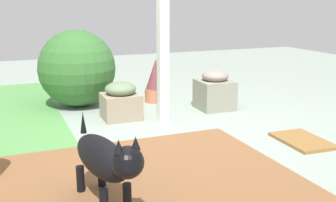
# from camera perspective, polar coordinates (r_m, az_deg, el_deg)

# --- Properties ---
(ground_plane) EXTENTS (12.00, 12.00, 0.00)m
(ground_plane) POSITION_cam_1_polar(r_m,az_deg,el_deg) (4.20, 1.47, -4.42)
(ground_plane) COLOR gray
(brick_path) EXTENTS (1.80, 2.40, 0.02)m
(brick_path) POSITION_cam_1_polar(r_m,az_deg,el_deg) (3.10, -4.69, -11.14)
(brick_path) COLOR brown
(brick_path) RESTS_ON ground
(porch_pillar) EXTENTS (0.10, 0.10, 2.04)m
(porch_pillar) POSITION_cam_1_polar(r_m,az_deg,el_deg) (4.34, -0.71, 9.94)
(porch_pillar) COLOR white
(porch_pillar) RESTS_ON ground
(stone_planter_nearest) EXTENTS (0.42, 0.42, 0.48)m
(stone_planter_nearest) POSITION_cam_1_polar(r_m,az_deg,el_deg) (5.09, 6.44, 1.39)
(stone_planter_nearest) COLOR gray
(stone_planter_nearest) RESTS_ON ground
(stone_planter_mid) EXTENTS (0.38, 0.41, 0.42)m
(stone_planter_mid) POSITION_cam_1_polar(r_m,az_deg,el_deg) (4.67, -6.51, -0.02)
(stone_planter_mid) COLOR gray
(stone_planter_mid) RESTS_ON ground
(round_shrub) EXTENTS (0.95, 0.95, 0.95)m
(round_shrub) POSITION_cam_1_polar(r_m,az_deg,el_deg) (5.28, -12.41, 4.40)
(round_shrub) COLOR #33672E
(round_shrub) RESTS_ON ground
(terracotta_pot_spiky) EXTENTS (0.29, 0.29, 0.56)m
(terracotta_pot_spiky) POSITION_cam_1_polar(r_m,az_deg,el_deg) (5.42, -1.68, 2.71)
(terracotta_pot_spiky) COLOR #CB704B
(terracotta_pot_spiky) RESTS_ON ground
(dog) EXTENTS (0.83, 0.33, 0.57)m
(dog) POSITION_cam_1_polar(r_m,az_deg,el_deg) (2.68, -8.65, -7.89)
(dog) COLOR black
(dog) RESTS_ON ground
(doormat) EXTENTS (0.59, 0.41, 0.03)m
(doormat) POSITION_cam_1_polar(r_m,az_deg,el_deg) (4.13, 18.00, -5.20)
(doormat) COLOR olive
(doormat) RESTS_ON ground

